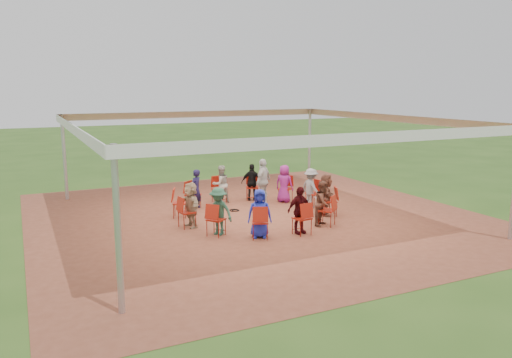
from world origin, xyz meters
name	(u,v)px	position (x,y,z in m)	size (l,w,h in m)	color
ground	(255,216)	(0.00, 0.00, 0.00)	(80.00, 80.00, 0.00)	#31551A
dirt_patch	(255,216)	(0.00, 0.00, 0.01)	(13.00, 13.00, 0.00)	brown
tent	(255,140)	(0.00, 0.00, 2.37)	(10.33, 10.33, 3.00)	#B2B2B7
chair_0	(330,201)	(2.12, -0.89, 0.45)	(0.42, 0.44, 0.90)	#A61C0D
chair_1	(314,194)	(2.28, 0.29, 0.45)	(0.42, 0.44, 0.90)	#A61C0D
chair_2	(286,189)	(1.83, 1.40, 0.45)	(0.42, 0.44, 0.90)	#A61C0D
chair_3	(252,187)	(0.89, 2.12, 0.45)	(0.42, 0.44, 0.90)	#A61C0D
chair_4	(219,189)	(-0.29, 2.28, 0.45)	(0.42, 0.44, 0.90)	#A61C0D
chair_5	(193,195)	(-1.40, 1.83, 0.45)	(0.42, 0.44, 0.90)	#A61C0D
chair_6	(180,203)	(-2.12, 0.89, 0.45)	(0.42, 0.44, 0.90)	#A61C0D
chair_7	(187,212)	(-2.28, -0.29, 0.45)	(0.42, 0.44, 0.90)	#A61C0D
chair_8	(216,220)	(-1.83, -1.40, 0.45)	(0.42, 0.44, 0.90)	#A61C0D
chair_9	(260,222)	(-0.89, -2.12, 0.45)	(0.42, 0.44, 0.90)	#A61C0D
chair_10	(302,218)	(0.29, -2.28, 0.45)	(0.42, 0.44, 0.90)	#A61C0D
chair_11	(327,210)	(1.40, -1.83, 0.45)	(0.42, 0.44, 0.90)	#A61C0D
person_seated_0	(326,195)	(2.01, -0.84, 0.65)	(1.20, 0.45, 1.29)	brown
person_seated_1	(311,188)	(2.16, 0.28, 0.65)	(0.84, 0.41, 1.29)	gray
person_seated_2	(284,184)	(1.73, 1.32, 0.65)	(0.63, 0.35, 1.29)	#8D1F7A
person_seated_3	(252,182)	(0.84, 2.01, 0.65)	(0.76, 0.39, 1.29)	black
person_seated_4	(221,184)	(-0.28, 2.16, 0.65)	(0.63, 0.36, 1.29)	#A8A496
person_seated_5	(196,189)	(-1.32, 1.73, 0.65)	(0.47, 0.31, 1.29)	#181338
person_seated_6	(191,205)	(-2.16, -0.28, 0.65)	(1.20, 0.45, 1.29)	tan
person_seated_7	(218,211)	(-1.73, -1.32, 0.65)	(0.84, 0.41, 1.29)	#27533D
person_seated_8	(260,213)	(-0.84, -2.01, 0.65)	(0.63, 0.35, 1.29)	#1E2AAD
person_seated_9	(299,210)	(0.28, -2.16, 0.65)	(0.76, 0.39, 1.29)	#38070B
person_seated_10	(323,203)	(1.32, -1.73, 0.65)	(0.63, 0.36, 1.29)	brown
standing_person	(263,181)	(1.01, 1.49, 0.77)	(0.90, 0.46, 1.53)	silver
cable_coil	(235,210)	(-0.31, 0.91, 0.02)	(0.31, 0.31, 0.03)	black
laptop	(321,196)	(1.86, -0.78, 0.62)	(0.37, 0.41, 0.23)	#B7B7BC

